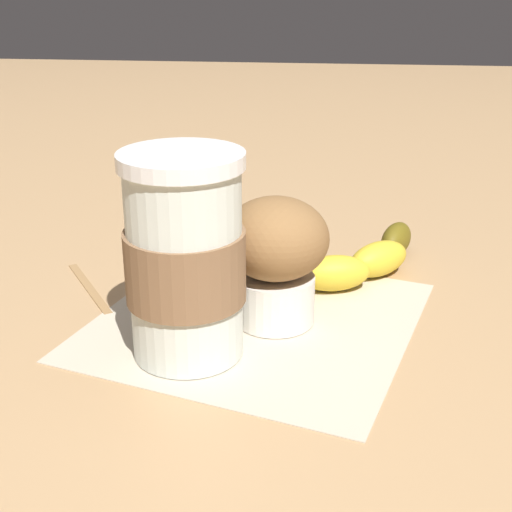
% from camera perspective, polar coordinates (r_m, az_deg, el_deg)
% --- Properties ---
extents(ground_plane, '(3.00, 3.00, 0.00)m').
position_cam_1_polar(ground_plane, '(0.55, 0.00, -5.19)').
color(ground_plane, tan).
extents(paper_napkin, '(0.29, 0.29, 0.00)m').
position_cam_1_polar(paper_napkin, '(0.55, 0.00, -5.12)').
color(paper_napkin, beige).
rests_on(paper_napkin, ground_plane).
extents(coffee_cup, '(0.08, 0.08, 0.14)m').
position_cam_1_polar(coffee_cup, '(0.48, -5.69, -0.21)').
color(coffee_cup, silver).
rests_on(coffee_cup, paper_napkin).
extents(muffin, '(0.08, 0.08, 0.10)m').
position_cam_1_polar(muffin, '(0.52, 1.53, -0.02)').
color(muffin, white).
rests_on(muffin, paper_napkin).
extents(banana, '(0.14, 0.16, 0.03)m').
position_cam_1_polar(banana, '(0.62, 7.46, -0.50)').
color(banana, gold).
rests_on(banana, paper_napkin).
extents(wooden_stirrer, '(0.09, 0.07, 0.00)m').
position_cam_1_polar(wooden_stirrer, '(0.62, -13.21, -2.44)').
color(wooden_stirrer, '#9E7547').
rests_on(wooden_stirrer, ground_plane).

